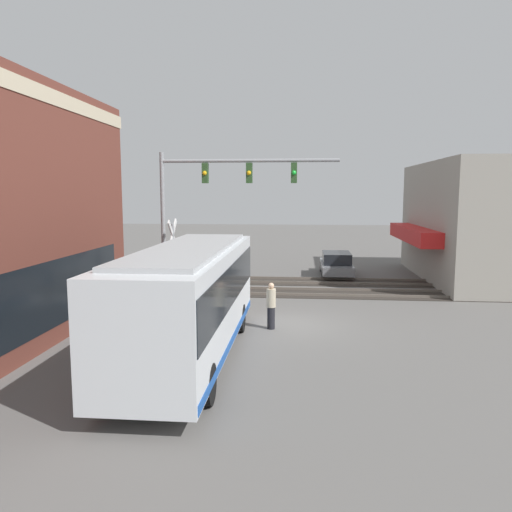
{
  "coord_description": "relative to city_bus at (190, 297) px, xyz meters",
  "views": [
    {
      "loc": [
        -18.48,
        -0.51,
        4.96
      ],
      "look_at": [
        4.22,
        1.58,
        2.07
      ],
      "focal_mm": 35.0,
      "sensor_mm": 36.0,
      "label": 1
    }
  ],
  "objects": [
    {
      "name": "pedestrian_at_crossing",
      "position": [
        6.93,
        1.22,
        -0.99
      ],
      "size": [
        0.34,
        0.34,
        1.72
      ],
      "color": "#473828",
      "rests_on": "ground"
    },
    {
      "name": "shop_building",
      "position": [
        15.0,
        -14.29,
        1.46
      ],
      "size": [
        12.38,
        9.24,
        6.67
      ],
      "color": "gray",
      "rests_on": "ground"
    },
    {
      "name": "parked_car_grey",
      "position": [
        15.68,
        -5.4,
        -1.2
      ],
      "size": [
        4.58,
        1.82,
        1.42
      ],
      "color": "slate",
      "rests_on": "ground"
    },
    {
      "name": "crossing_signal",
      "position": [
        7.2,
        2.39,
        0.43
      ],
      "size": [
        1.41,
        1.18,
        3.81
      ],
      "color": "gray",
      "rests_on": "ground"
    },
    {
      "name": "city_bus",
      "position": [
        0.0,
        0.0,
        0.0
      ],
      "size": [
        10.26,
        2.59,
        3.39
      ],
      "color": "silver",
      "rests_on": "ground"
    },
    {
      "name": "rail_track_far",
      "position": [
        13.3,
        -2.8,
        -1.84
      ],
      "size": [
        2.6,
        60.0,
        0.15
      ],
      "color": "#332D28",
      "rests_on": "ground"
    },
    {
      "name": "pedestrian_near_bus",
      "position": [
        3.42,
        -2.22,
        -0.99
      ],
      "size": [
        0.34,
        0.34,
        1.71
      ],
      "color": "black",
      "rests_on": "ground"
    },
    {
      "name": "traffic_signal_gantry",
      "position": [
        8.24,
        0.6,
        3.21
      ],
      "size": [
        0.42,
        8.15,
        6.79
      ],
      "color": "gray",
      "rests_on": "ground"
    },
    {
      "name": "rail_track_near",
      "position": [
        10.1,
        -2.8,
        -1.84
      ],
      "size": [
        2.6,
        60.0,
        0.15
      ],
      "color": "#332D28",
      "rests_on": "ground"
    },
    {
      "name": "ground_plane",
      "position": [
        4.1,
        -2.8,
        -1.86
      ],
      "size": [
        120.0,
        120.0,
        0.0
      ],
      "primitive_type": "plane",
      "color": "#605E5B"
    }
  ]
}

